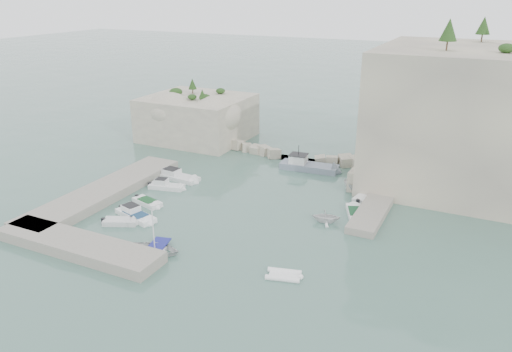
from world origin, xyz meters
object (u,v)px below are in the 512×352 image
at_px(motorboat_c, 148,204).
at_px(rowboat, 155,253).
at_px(tender_east_c, 366,198).
at_px(motorboat_d, 136,218).
at_px(inflatable_dinghy, 283,277).
at_px(tender_east_d, 358,193).
at_px(motorboat_a, 177,179).
at_px(work_boat, 309,170).
at_px(tender_east_a, 326,222).
at_px(tender_east_b, 355,216).
at_px(motorboat_b, 167,189).
at_px(motorboat_e, 121,224).

height_order(motorboat_c, rowboat, rowboat).
bearing_deg(tender_east_c, motorboat_d, 137.51).
bearing_deg(motorboat_c, inflatable_dinghy, -4.54).
distance_m(motorboat_d, tender_east_d, 26.73).
bearing_deg(rowboat, motorboat_a, 15.39).
xyz_separation_m(motorboat_c, rowboat, (7.71, -8.89, 0.00)).
bearing_deg(rowboat, work_boat, -23.21).
height_order(tender_east_a, tender_east_d, tender_east_d).
relative_size(motorboat_c, motorboat_d, 0.71).
bearing_deg(inflatable_dinghy, tender_east_b, 67.59).
xyz_separation_m(motorboat_b, motorboat_e, (1.42, -10.37, 0.00)).
distance_m(rowboat, work_boat, 28.65).
bearing_deg(motorboat_c, work_boat, 71.70).
bearing_deg(tender_east_d, inflatable_dinghy, -162.41).
height_order(motorboat_a, motorboat_e, motorboat_a).
distance_m(motorboat_d, work_boat, 25.64).
bearing_deg(motorboat_b, tender_east_c, 6.45).
distance_m(motorboat_a, motorboat_c, 8.53).
height_order(motorboat_b, rowboat, motorboat_b).
height_order(tender_east_a, tender_east_b, tender_east_a).
relative_size(motorboat_b, tender_east_d, 1.15).
bearing_deg(tender_east_a, inflatable_dinghy, 164.85).
bearing_deg(motorboat_c, motorboat_e, -68.21).
xyz_separation_m(motorboat_b, motorboat_c, (0.82, -4.98, 0.00)).
xyz_separation_m(motorboat_b, tender_east_a, (21.00, -0.36, 0.00)).
distance_m(motorboat_e, tender_east_b, 25.54).
bearing_deg(motorboat_d, tender_east_c, 54.33).
bearing_deg(tender_east_c, tender_east_b, -168.73).
relative_size(tender_east_c, tender_east_d, 1.20).
bearing_deg(motorboat_a, tender_east_c, 16.02).
bearing_deg(rowboat, tender_east_c, -46.72).
bearing_deg(motorboat_c, rowboat, -33.63).
height_order(inflatable_dinghy, tender_east_c, tender_east_c).
xyz_separation_m(motorboat_b, work_boat, (13.70, 14.31, 0.00)).
bearing_deg(motorboat_c, tender_east_a, 28.31).
height_order(rowboat, tender_east_b, rowboat).
height_order(tender_east_a, tender_east_c, tender_east_a).
bearing_deg(tender_east_b, motorboat_c, 86.47).
distance_m(motorboat_a, motorboat_e, 13.94).
distance_m(motorboat_d, inflatable_dinghy, 19.63).
distance_m(motorboat_a, tender_east_b, 24.16).
distance_m(motorboat_e, tender_east_c, 28.59).
xyz_separation_m(motorboat_e, tender_east_d, (20.57, 19.55, 0.00)).
bearing_deg(tender_east_b, motorboat_b, 74.26).
xyz_separation_m(motorboat_e, inflatable_dinghy, (19.74, -2.00, 0.00)).
bearing_deg(motorboat_e, rowboat, -50.69).
relative_size(inflatable_dinghy, work_boat, 0.38).
bearing_deg(inflatable_dinghy, motorboat_e, 160.36).
distance_m(tender_east_a, work_boat, 16.39).
bearing_deg(motorboat_c, motorboat_d, -57.04).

